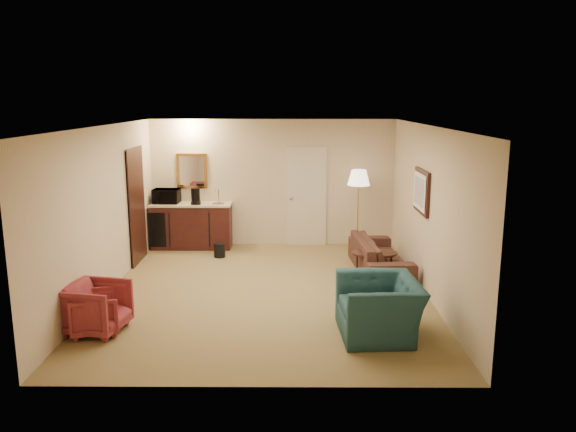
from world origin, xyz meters
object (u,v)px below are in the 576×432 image
at_px(rose_chair_near, 96,305).
at_px(floor_lamp, 358,211).
at_px(coffee_table, 374,265).
at_px(teal_armchair, 379,298).
at_px(microwave, 166,194).
at_px(coffee_maker, 196,196).
at_px(sofa, 380,250).
at_px(rose_chair_far, 96,311).
at_px(wetbar_cabinet, 192,226).
at_px(waste_bin, 219,250).

height_order(rose_chair_near, floor_lamp, floor_lamp).
bearing_deg(coffee_table, teal_armchair, -96.74).
distance_m(microwave, coffee_maker, 0.63).
bearing_deg(coffee_maker, sofa, -31.93).
bearing_deg(rose_chair_far, microwave, -15.64).
bearing_deg(sofa, wetbar_cabinet, 61.66).
relative_size(floor_lamp, microwave, 3.18).
relative_size(coffee_table, microwave, 1.50).
bearing_deg(teal_armchair, floor_lamp, 173.94).
xyz_separation_m(wetbar_cabinet, rose_chair_far, (-0.50, -4.32, -0.16)).
relative_size(coffee_table, coffee_maker, 2.37).
bearing_deg(waste_bin, coffee_table, -24.17).
bearing_deg(rose_chair_far, sofa, -72.46).
xyz_separation_m(coffee_table, waste_bin, (-2.80, 1.26, -0.09)).
bearing_deg(rose_chair_near, sofa, -45.66).
xyz_separation_m(rose_chair_near, microwave, (0.00, 4.33, 0.73)).
height_order(teal_armchair, waste_bin, teal_armchair).
xyz_separation_m(floor_lamp, coffee_maker, (-3.23, 0.22, 0.26)).
distance_m(floor_lamp, microwave, 3.88).
distance_m(rose_chair_far, waste_bin, 3.78).
distance_m(wetbar_cabinet, rose_chair_near, 4.32).
bearing_deg(teal_armchair, waste_bin, -148.70).
relative_size(rose_chair_near, microwave, 1.41).
relative_size(coffee_table, floor_lamp, 0.47).
distance_m(sofa, floor_lamp, 1.41).
xyz_separation_m(wetbar_cabinet, waste_bin, (0.65, -0.72, -0.32)).
xyz_separation_m(microwave, coffee_maker, (0.62, -0.13, -0.01)).
bearing_deg(rose_chair_near, microwave, 11.44).
relative_size(sofa, floor_lamp, 1.22).
relative_size(floor_lamp, coffee_maker, 5.01).
bearing_deg(wetbar_cabinet, coffee_table, -29.81).
relative_size(rose_chair_far, coffee_maker, 1.83).
relative_size(sofa, coffee_maker, 6.11).
distance_m(rose_chair_far, coffee_table, 4.59).
bearing_deg(wetbar_cabinet, teal_armchair, -53.89).
height_order(floor_lamp, coffee_maker, floor_lamp).
distance_m(sofa, rose_chair_near, 4.88).
bearing_deg(wetbar_cabinet, rose_chair_far, -96.60).
relative_size(sofa, coffee_table, 2.57).
bearing_deg(coffee_maker, rose_chair_near, -106.41).
xyz_separation_m(sofa, rose_chair_near, (-4.10, -2.65, -0.03)).
bearing_deg(coffee_maker, coffee_table, -37.48).
height_order(rose_chair_far, coffee_maker, coffee_maker).
bearing_deg(rose_chair_far, coffee_table, -74.96).
bearing_deg(floor_lamp, microwave, 174.68).
distance_m(wetbar_cabinet, floor_lamp, 3.39).
relative_size(teal_armchair, coffee_table, 1.44).
xyz_separation_m(rose_chair_near, coffee_maker, (0.62, 4.19, 0.72)).
relative_size(rose_chair_near, coffee_maker, 2.22).
height_order(wetbar_cabinet, waste_bin, wetbar_cabinet).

